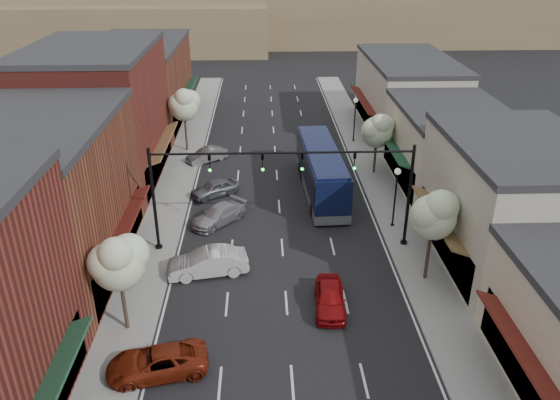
{
  "coord_description": "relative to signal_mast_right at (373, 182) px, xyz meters",
  "views": [
    {
      "loc": [
        -1.21,
        -22.72,
        18.35
      ],
      "look_at": [
        -0.06,
        10.57,
        2.2
      ],
      "focal_mm": 35.0,
      "sensor_mm": 36.0,
      "label": 1
    }
  ],
  "objects": [
    {
      "name": "bldg_left_far",
      "position": [
        -19.84,
        28.0,
        -0.46
      ],
      "size": [
        10.14,
        18.1,
        8.4
      ],
      "color": "brown",
      "rests_on": "ground"
    },
    {
      "name": "ground",
      "position": [
        -5.62,
        -8.0,
        -4.62
      ],
      "size": [
        160.0,
        160.0,
        0.0
      ],
      "primitive_type": "plane",
      "color": "black",
      "rests_on": "ground"
    },
    {
      "name": "signal_mast_left",
      "position": [
        -11.24,
        0.0,
        0.0
      ],
      "size": [
        8.22,
        0.46,
        7.0
      ],
      "color": "black",
      "rests_on": "ground"
    },
    {
      "name": "parked_car_a",
      "position": [
        -11.82,
        -11.19,
        -3.98
      ],
      "size": [
        5.0,
        3.06,
        1.29
      ],
      "primitive_type": "imported",
      "rotation": [
        0.0,
        0.0,
        -1.36
      ],
      "color": "maroon",
      "rests_on": "ground"
    },
    {
      "name": "tree_left_far",
      "position": [
        -13.87,
        17.95,
        -0.02
      ],
      "size": [
        2.85,
        2.65,
        6.13
      ],
      "color": "#47382B",
      "rests_on": "ground"
    },
    {
      "name": "bldg_right_midnear",
      "position": [
        8.1,
        -2.0,
        -0.72
      ],
      "size": [
        9.14,
        12.1,
        7.9
      ],
      "color": "beige",
      "rests_on": "ground"
    },
    {
      "name": "sidewalk_left",
      "position": [
        -14.02,
        10.5,
        -4.55
      ],
      "size": [
        2.8,
        73.0,
        0.15
      ],
      "primitive_type": "cube",
      "color": "gray",
      "rests_on": "ground"
    },
    {
      "name": "parked_car_c",
      "position": [
        -10.0,
        3.54,
        -3.98
      ],
      "size": [
        4.27,
        4.47,
        1.28
      ],
      "primitive_type": "imported",
      "rotation": [
        0.0,
        0.0,
        -0.73
      ],
      "color": "#9F9FA4",
      "rests_on": "ground"
    },
    {
      "name": "hill_near",
      "position": [
        -30.62,
        70.0,
        -0.62
      ],
      "size": [
        50.0,
        20.0,
        8.0
      ],
      "primitive_type": "cube",
      "color": "#7A6647",
      "rests_on": "ground"
    },
    {
      "name": "curb_left",
      "position": [
        -12.62,
        10.5,
        -4.55
      ],
      "size": [
        0.25,
        73.0,
        0.17
      ],
      "primitive_type": "cube",
      "color": "gray",
      "rests_on": "ground"
    },
    {
      "name": "bldg_left_midnear",
      "position": [
        -19.85,
        -2.0,
        0.03
      ],
      "size": [
        10.14,
        14.1,
        9.4
      ],
      "color": "brown",
      "rests_on": "ground"
    },
    {
      "name": "lamp_post_near",
      "position": [
        2.18,
        2.5,
        -1.62
      ],
      "size": [
        0.44,
        0.44,
        4.44
      ],
      "color": "black",
      "rests_on": "ground"
    },
    {
      "name": "parked_car_d",
      "position": [
        -10.58,
        8.04,
        -3.97
      ],
      "size": [
        4.07,
        3.3,
        1.3
      ],
      "primitive_type": "imported",
      "rotation": [
        0.0,
        0.0,
        -1.03
      ],
      "color": "#56595D",
      "rests_on": "ground"
    },
    {
      "name": "lamp_post_far",
      "position": [
        2.18,
        20.0,
        -1.62
      ],
      "size": [
        0.44,
        0.44,
        4.44
      ],
      "color": "black",
      "rests_on": "ground"
    },
    {
      "name": "hill_far",
      "position": [
        -5.62,
        82.0,
        1.38
      ],
      "size": [
        120.0,
        30.0,
        12.0
      ],
      "primitive_type": "cube",
      "color": "#7A6647",
      "rests_on": "ground"
    },
    {
      "name": "tree_right_far",
      "position": [
        2.73,
        11.95,
        -0.63
      ],
      "size": [
        2.85,
        2.65,
        5.43
      ],
      "color": "#47382B",
      "rests_on": "ground"
    },
    {
      "name": "tree_left_near",
      "position": [
        -13.87,
        -8.05,
        -0.4
      ],
      "size": [
        2.85,
        2.65,
        5.69
      ],
      "color": "#47382B",
      "rests_on": "ground"
    },
    {
      "name": "parked_car_e",
      "position": [
        -11.82,
        15.3,
        -4.0
      ],
      "size": [
        3.8,
        3.36,
        1.25
      ],
      "primitive_type": "imported",
      "rotation": [
        0.0,
        0.0,
        -0.91
      ],
      "color": "gray",
      "rests_on": "ground"
    },
    {
      "name": "bldg_right_far",
      "position": [
        8.09,
        24.0,
        -0.96
      ],
      "size": [
        9.14,
        16.1,
        7.4
      ],
      "color": "beige",
      "rests_on": "ground"
    },
    {
      "name": "tree_right_near",
      "position": [
        2.73,
        -4.05,
        -0.17
      ],
      "size": [
        2.85,
        2.65,
        5.95
      ],
      "color": "#47382B",
      "rests_on": "ground"
    },
    {
      "name": "signal_mast_right",
      "position": [
        0.0,
        0.0,
        0.0
      ],
      "size": [
        8.22,
        0.46,
        7.0
      ],
      "color": "black",
      "rests_on": "ground"
    },
    {
      "name": "bldg_right_midfar",
      "position": [
        8.08,
        10.0,
        -1.46
      ],
      "size": [
        9.14,
        12.1,
        6.4
      ],
      "color": "beige",
      "rests_on": "ground"
    },
    {
      "name": "coach_bus",
      "position": [
        -2.24,
        8.47,
        -2.73
      ],
      "size": [
        3.1,
        11.99,
        3.64
      ],
      "rotation": [
        0.0,
        0.0,
        0.04
      ],
      "color": "#0E1538",
      "rests_on": "ground"
    },
    {
      "name": "bldg_left_midfar",
      "position": [
        -19.86,
        12.0,
        0.78
      ],
      "size": [
        10.14,
        14.1,
        10.9
      ],
      "color": "maroon",
      "rests_on": "ground"
    },
    {
      "name": "sidewalk_right",
      "position": [
        2.78,
        10.5,
        -4.55
      ],
      "size": [
        2.8,
        73.0,
        0.15
      ],
      "primitive_type": "cube",
      "color": "gray",
      "rests_on": "ground"
    },
    {
      "name": "curb_right",
      "position": [
        1.38,
        10.5,
        -4.55
      ],
      "size": [
        0.25,
        73.0,
        0.17
      ],
      "primitive_type": "cube",
      "color": "gray",
      "rests_on": "ground"
    },
    {
      "name": "red_hatchback",
      "position": [
        -3.29,
        -6.55,
        -3.94
      ],
      "size": [
        1.9,
        4.12,
        1.37
      ],
      "primitive_type": "imported",
      "rotation": [
        0.0,
        0.0,
        -0.07
      ],
      "color": "maroon",
      "rests_on": "ground"
    },
    {
      "name": "parked_car_b",
      "position": [
        -10.19,
        -2.94,
        -3.83
      ],
      "size": [
        5.01,
        2.53,
        1.57
      ],
      "primitive_type": "imported",
      "rotation": [
        0.0,
        0.0,
        -1.38
      ],
      "color": "beige",
      "rests_on": "ground"
    }
  ]
}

